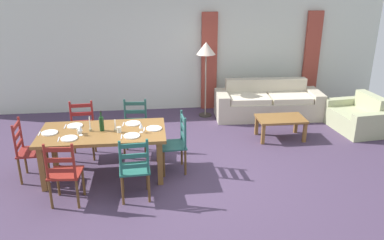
{
  "coord_description": "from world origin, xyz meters",
  "views": [
    {
      "loc": [
        -0.53,
        -5.48,
        3.04
      ],
      "look_at": [
        0.13,
        0.45,
        0.75
      ],
      "focal_mm": 36.65,
      "sensor_mm": 36.0,
      "label": 1
    }
  ],
  "objects_px": {
    "dining_table": "(103,136)",
    "dining_chair_head_east": "(176,143)",
    "standing_lamp": "(206,53)",
    "dining_chair_head_west": "(28,150)",
    "dining_chair_near_right": "(135,169)",
    "wine_glass_near_left": "(80,128)",
    "armchair_upholstered": "(359,118)",
    "wine_bottle": "(102,123)",
    "dining_chair_far_right": "(135,128)",
    "coffee_table": "(281,121)",
    "couch": "(267,104)",
    "dining_chair_far_left": "(82,130)",
    "coffee_cup_primary": "(119,130)",
    "wine_glass_near_right": "(141,126)",
    "dining_chair_near_left": "(64,173)",
    "coffee_cup_secondary": "(79,131)"
  },
  "relations": [
    {
      "from": "dining_table",
      "to": "dining_chair_head_east",
      "type": "relative_size",
      "value": 1.98
    },
    {
      "from": "dining_chair_head_east",
      "to": "standing_lamp",
      "type": "relative_size",
      "value": 0.59
    },
    {
      "from": "standing_lamp",
      "to": "dining_chair_head_west",
      "type": "bearing_deg",
      "value": -141.12
    },
    {
      "from": "dining_chair_near_right",
      "to": "wine_glass_near_left",
      "type": "height_order",
      "value": "dining_chair_near_right"
    },
    {
      "from": "armchair_upholstered",
      "to": "dining_chair_head_east",
      "type": "bearing_deg",
      "value": -160.6
    },
    {
      "from": "wine_bottle",
      "to": "dining_chair_far_right",
      "type": "bearing_deg",
      "value": 57.72
    },
    {
      "from": "wine_glass_near_left",
      "to": "coffee_table",
      "type": "relative_size",
      "value": 0.18
    },
    {
      "from": "wine_bottle",
      "to": "wine_glass_near_left",
      "type": "height_order",
      "value": "wine_bottle"
    },
    {
      "from": "couch",
      "to": "armchair_upholstered",
      "type": "xyz_separation_m",
      "value": [
        1.61,
        -0.96,
        -0.04
      ]
    },
    {
      "from": "dining_chair_far_left",
      "to": "coffee_table",
      "type": "bearing_deg",
      "value": 5.59
    },
    {
      "from": "dining_table",
      "to": "coffee_cup_primary",
      "type": "xyz_separation_m",
      "value": [
        0.26,
        -0.08,
        0.13
      ]
    },
    {
      "from": "dining_chair_far_right",
      "to": "couch",
      "type": "xyz_separation_m",
      "value": [
        2.84,
        1.56,
        -0.19
      ]
    },
    {
      "from": "dining_chair_far_left",
      "to": "couch",
      "type": "relative_size",
      "value": 0.42
    },
    {
      "from": "wine_glass_near_right",
      "to": "coffee_table",
      "type": "bearing_deg",
      "value": 25.25
    },
    {
      "from": "dining_chair_near_right",
      "to": "dining_chair_far_right",
      "type": "bearing_deg",
      "value": 91.0
    },
    {
      "from": "wine_glass_near_left",
      "to": "armchair_upholstered",
      "type": "relative_size",
      "value": 0.13
    },
    {
      "from": "dining_chair_near_left",
      "to": "couch",
      "type": "distance_m",
      "value": 4.87
    },
    {
      "from": "dining_table",
      "to": "armchair_upholstered",
      "type": "xyz_separation_m",
      "value": [
        4.91,
        1.37,
        -0.41
      ]
    },
    {
      "from": "dining_chair_head_west",
      "to": "wine_glass_near_right",
      "type": "distance_m",
      "value": 1.77
    },
    {
      "from": "wine_bottle",
      "to": "couch",
      "type": "xyz_separation_m",
      "value": [
        3.31,
        2.31,
        -0.58
      ]
    },
    {
      "from": "wine_glass_near_left",
      "to": "wine_glass_near_right",
      "type": "distance_m",
      "value": 0.89
    },
    {
      "from": "coffee_cup_primary",
      "to": "coffee_cup_secondary",
      "type": "xyz_separation_m",
      "value": [
        -0.59,
        0.02,
        0.0
      ]
    },
    {
      "from": "dining_table",
      "to": "dining_chair_near_left",
      "type": "bearing_deg",
      "value": -120.26
    },
    {
      "from": "dining_chair_head_east",
      "to": "wine_bottle",
      "type": "xyz_separation_m",
      "value": [
        -1.13,
        -0.01,
        0.39
      ]
    },
    {
      "from": "dining_chair_near_left",
      "to": "wine_glass_near_right",
      "type": "distance_m",
      "value": 1.29
    },
    {
      "from": "dining_chair_far_left",
      "to": "dining_chair_head_east",
      "type": "distance_m",
      "value": 1.72
    },
    {
      "from": "coffee_cup_secondary",
      "to": "armchair_upholstered",
      "type": "relative_size",
      "value": 0.07
    },
    {
      "from": "wine_glass_near_left",
      "to": "dining_chair_near_right",
      "type": "bearing_deg",
      "value": -38.44
    },
    {
      "from": "dining_chair_far_left",
      "to": "wine_glass_near_right",
      "type": "xyz_separation_m",
      "value": [
        1.03,
        -0.88,
        0.38
      ]
    },
    {
      "from": "dining_chair_near_left",
      "to": "dining_chair_head_west",
      "type": "distance_m",
      "value": 1.05
    },
    {
      "from": "dining_chair_far_right",
      "to": "coffee_table",
      "type": "distance_m",
      "value": 2.76
    },
    {
      "from": "dining_chair_head_east",
      "to": "coffee_cup_primary",
      "type": "height_order",
      "value": "dining_chair_head_east"
    },
    {
      "from": "dining_table",
      "to": "wine_bottle",
      "type": "relative_size",
      "value": 6.01
    },
    {
      "from": "dining_chair_near_left",
      "to": "coffee_cup_secondary",
      "type": "distance_m",
      "value": 0.79
    },
    {
      "from": "wine_glass_near_left",
      "to": "wine_bottle",
      "type": "bearing_deg",
      "value": 27.26
    },
    {
      "from": "dining_chair_near_left",
      "to": "dining_chair_head_east",
      "type": "xyz_separation_m",
      "value": [
        1.57,
        0.81,
        0.0
      ]
    },
    {
      "from": "dining_chair_near_left",
      "to": "wine_glass_near_right",
      "type": "xyz_separation_m",
      "value": [
        1.04,
        0.66,
        0.38
      ]
    },
    {
      "from": "dining_chair_near_right",
      "to": "dining_chair_far_right",
      "type": "xyz_separation_m",
      "value": [
        -0.03,
        1.52,
        0.0
      ]
    },
    {
      "from": "dining_chair_near_right",
      "to": "dining_chair_far_left",
      "type": "distance_m",
      "value": 1.78
    },
    {
      "from": "coffee_cup_secondary",
      "to": "couch",
      "type": "bearing_deg",
      "value": 33.3
    },
    {
      "from": "dining_chair_head_west",
      "to": "armchair_upholstered",
      "type": "distance_m",
      "value": 6.2
    },
    {
      "from": "dining_chair_far_right",
      "to": "coffee_cup_secondary",
      "type": "bearing_deg",
      "value": -133.95
    },
    {
      "from": "dining_table",
      "to": "dining_chair_head_west",
      "type": "height_order",
      "value": "dining_chair_head_west"
    },
    {
      "from": "dining_chair_far_right",
      "to": "dining_table",
      "type": "bearing_deg",
      "value": -121.13
    },
    {
      "from": "wine_bottle",
      "to": "wine_glass_near_right",
      "type": "relative_size",
      "value": 1.96
    },
    {
      "from": "dining_chair_near_right",
      "to": "dining_chair_head_west",
      "type": "height_order",
      "value": "same"
    },
    {
      "from": "dining_chair_far_right",
      "to": "dining_chair_head_east",
      "type": "distance_m",
      "value": 0.98
    },
    {
      "from": "dining_table",
      "to": "armchair_upholstered",
      "type": "bearing_deg",
      "value": 15.59
    },
    {
      "from": "wine_glass_near_left",
      "to": "couch",
      "type": "height_order",
      "value": "wine_glass_near_left"
    },
    {
      "from": "dining_chair_head_west",
      "to": "coffee_table",
      "type": "height_order",
      "value": "dining_chair_head_west"
    }
  ]
}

